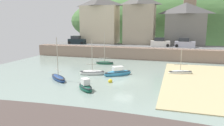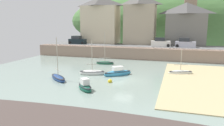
# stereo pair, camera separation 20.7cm
# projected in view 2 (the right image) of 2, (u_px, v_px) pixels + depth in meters

# --- Properties ---
(ground) EXTENTS (48.00, 41.00, 0.61)m
(ground) POSITION_uv_depth(u_px,v_px,m) (113.00, 106.00, 19.28)
(ground) COLOR gray
(quay_seawall) EXTENTS (48.00, 9.40, 2.40)m
(quay_seawall) POSITION_uv_depth(u_px,v_px,m) (144.00, 53.00, 44.90)
(quay_seawall) COLOR gray
(quay_seawall) RESTS_ON ground
(hillside_backdrop) EXTENTS (80.00, 44.00, 23.14)m
(hillside_backdrop) POSITION_uv_depth(u_px,v_px,m) (176.00, 21.00, 77.43)
(hillside_backdrop) COLOR #46703A
(hillside_backdrop) RESTS_ON ground
(waterfront_building_left) EXTENTS (9.15, 5.84, 11.47)m
(waterfront_building_left) POSITION_uv_depth(u_px,v_px,m) (101.00, 20.00, 54.39)
(waterfront_building_left) COLOR beige
(waterfront_building_left) RESTS_ON ground
(waterfront_building_centre) EXTENTS (7.49, 5.55, 11.70)m
(waterfront_building_centre) POSITION_uv_depth(u_px,v_px,m) (140.00, 19.00, 51.49)
(waterfront_building_centre) COLOR tan
(waterfront_building_centre) RESTS_ON ground
(waterfront_building_right) EXTENTS (9.01, 4.85, 9.51)m
(waterfront_building_right) POSITION_uv_depth(u_px,v_px,m) (186.00, 24.00, 48.72)
(waterfront_building_right) COLOR slate
(waterfront_building_right) RESTS_ON ground
(church_with_spire) EXTENTS (3.00, 3.00, 16.96)m
(church_with_spire) POSITION_uv_depth(u_px,v_px,m) (190.00, 7.00, 51.50)
(church_with_spire) COLOR tan
(church_with_spire) RESTS_ON ground
(sailboat_far_left) EXTENTS (3.69, 2.02, 3.85)m
(sailboat_far_left) POSITION_uv_depth(u_px,v_px,m) (180.00, 72.00, 31.77)
(sailboat_far_left) COLOR white
(sailboat_far_left) RESTS_ON ground
(sailboat_tall_mast) EXTENTS (3.93, 2.24, 5.30)m
(sailboat_tall_mast) POSITION_uv_depth(u_px,v_px,m) (92.00, 73.00, 31.57)
(sailboat_tall_mast) COLOR white
(sailboat_tall_mast) RESTS_ON ground
(motorboat_with_cabin) EXTENTS (3.89, 3.59, 5.80)m
(motorboat_with_cabin) POSITION_uv_depth(u_px,v_px,m) (58.00, 78.00, 28.63)
(motorboat_with_cabin) COLOR navy
(motorboat_with_cabin) RESTS_ON ground
(sailboat_blue_trim) EXTENTS (2.83, 2.87, 1.52)m
(sailboat_blue_trim) POSITION_uv_depth(u_px,v_px,m) (85.00, 87.00, 24.30)
(sailboat_blue_trim) COLOR #15523F
(sailboat_blue_trim) RESTS_ON ground
(sailboat_nearest_shore) EXTENTS (3.39, 1.63, 5.95)m
(sailboat_nearest_shore) POSITION_uv_depth(u_px,v_px,m) (105.00, 63.00, 39.56)
(sailboat_nearest_shore) COLOR #1F563B
(sailboat_nearest_shore) RESTS_ON ground
(sailboat_white_hull) EXTENTS (3.93, 3.65, 1.55)m
(sailboat_white_hull) POSITION_uv_depth(u_px,v_px,m) (118.00, 73.00, 30.98)
(sailboat_white_hull) COLOR teal
(sailboat_white_hull) RESTS_ON ground
(parked_car_near_slipway) EXTENTS (4.10, 1.82, 1.95)m
(parked_car_near_slipway) POSITION_uv_depth(u_px,v_px,m) (77.00, 41.00, 52.37)
(parked_car_near_slipway) COLOR black
(parked_car_near_slipway) RESTS_ON ground
(parked_car_by_wall) EXTENTS (4.25, 2.09, 1.95)m
(parked_car_by_wall) POSITION_uv_depth(u_px,v_px,m) (160.00, 43.00, 46.69)
(parked_car_by_wall) COLOR white
(parked_car_by_wall) RESTS_ON ground
(parked_car_end_of_row) EXTENTS (4.20, 1.95, 1.95)m
(parked_car_end_of_row) POSITION_uv_depth(u_px,v_px,m) (185.00, 43.00, 45.23)
(parked_car_end_of_row) COLOR #B0B3C3
(parked_car_end_of_row) RESTS_ON ground
(mooring_buoy) EXTENTS (0.55, 0.55, 0.55)m
(mooring_buoy) POSITION_uv_depth(u_px,v_px,m) (110.00, 81.00, 27.38)
(mooring_buoy) COLOR yellow
(mooring_buoy) RESTS_ON ground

